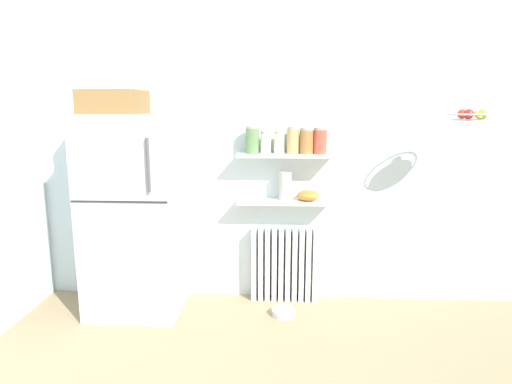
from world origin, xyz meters
The scene contains 15 objects.
back_wall centered at (0.00, 2.05, 1.30)m, with size 7.04×0.10×2.60m, color silver.
refrigerator centered at (-1.30, 1.68, 0.87)m, with size 0.75×0.67×1.84m.
radiator centered at (-0.04, 1.92, 0.33)m, with size 0.58×0.12×0.65m.
wall_shelf_lower centered at (-0.04, 1.89, 0.91)m, with size 0.82×0.22×0.03m, color white.
wall_shelf_upper centered at (-0.04, 1.89, 1.31)m, with size 0.82×0.22×0.03m, color white.
storage_jar_0 centered at (-0.32, 1.89, 1.44)m, with size 0.11×0.11×0.23m.
storage_jar_1 centered at (-0.21, 1.89, 1.42)m, with size 0.09×0.09×0.19m.
storage_jar_2 centered at (-0.09, 1.89, 1.42)m, with size 0.09×0.09×0.19m.
storage_jar_3 centered at (0.02, 1.89, 1.43)m, with size 0.10×0.10×0.23m.
storage_jar_4 centered at (0.13, 1.89, 1.43)m, with size 0.12×0.12×0.21m.
storage_jar_5 centered at (0.25, 1.89, 1.43)m, with size 0.11×0.11×0.22m.
vase centered at (-0.04, 1.89, 1.05)m, with size 0.11×0.11×0.25m, color #B2ADA8.
shelf_bowl centered at (0.16, 1.89, 0.97)m, with size 0.19×0.19×0.09m, color orange.
pet_food_bowl centered at (-0.04, 1.61, 0.03)m, with size 0.20×0.20×0.05m, color #B7B7BC.
hanging_fruit_basket centered at (1.30, 1.52, 1.65)m, with size 0.33×0.33×0.08m.
Camera 1 is at (-0.10, -1.78, 1.72)m, focal length 30.70 mm.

